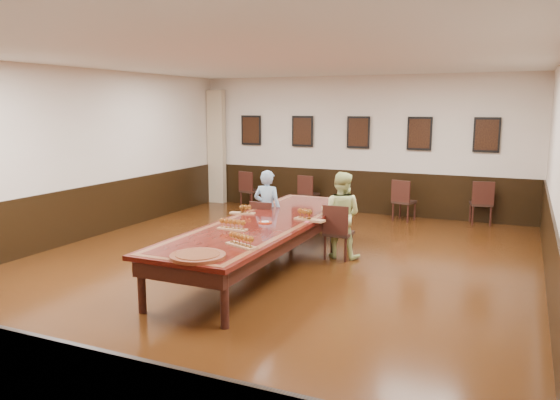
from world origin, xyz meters
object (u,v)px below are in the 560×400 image
at_px(chair_woman, 339,231).
at_px(spare_chair_d, 481,202).
at_px(spare_chair_c, 404,200).
at_px(person_man, 267,210).
at_px(chair_man, 265,225).
at_px(person_woman, 341,215).
at_px(carved_platter, 198,256).
at_px(spare_chair_b, 309,193).
at_px(conference_table, 267,230).
at_px(spare_chair_a, 251,189).

xyz_separation_m(chair_woman, spare_chair_d, (1.93, 3.83, 0.01)).
xyz_separation_m(spare_chair_c, person_man, (-1.72, -3.38, 0.24)).
xyz_separation_m(chair_man, person_woman, (1.35, 0.08, 0.28)).
bearing_deg(spare_chair_d, carved_platter, 56.78).
distance_m(spare_chair_b, spare_chair_c, 2.35).
relative_size(spare_chair_c, person_woman, 0.64).
xyz_separation_m(chair_woman, conference_table, (-0.85, -0.98, 0.15)).
bearing_deg(person_woman, chair_woman, 90.00).
xyz_separation_m(person_woman, conference_table, (-0.85, -1.07, -0.11)).
relative_size(chair_woman, person_woman, 0.64).
bearing_deg(conference_table, carved_platter, -85.65).
height_order(chair_man, conference_table, chair_man).
bearing_deg(spare_chair_a, chair_man, 134.29).
bearing_deg(chair_woman, spare_chair_d, -117.43).
bearing_deg(spare_chair_a, chair_woman, 147.97).
bearing_deg(spare_chair_d, chair_woman, 50.42).
relative_size(spare_chair_b, conference_table, 0.17).
bearing_deg(spare_chair_d, spare_chair_b, -11.19).
bearing_deg(spare_chair_a, person_woman, 148.78).
distance_m(spare_chair_d, person_woman, 4.21).
bearing_deg(chair_woman, person_woman, -90.00).
bearing_deg(person_man, spare_chair_c, -117.67).
height_order(spare_chair_b, conference_table, spare_chair_b).
distance_m(chair_woman, spare_chair_b, 4.21).
relative_size(chair_man, spare_chair_d, 0.93).
distance_m(spare_chair_a, spare_chair_d, 5.36).
height_order(conference_table, carved_platter, carved_platter).
xyz_separation_m(chair_man, spare_chair_d, (3.29, 3.81, 0.03)).
bearing_deg(spare_chair_b, spare_chair_a, 16.01).
bearing_deg(spare_chair_a, carved_platter, 125.83).
relative_size(spare_chair_b, spare_chair_d, 0.93).
distance_m(spare_chair_c, conference_table, 4.64).
height_order(spare_chair_b, spare_chair_c, spare_chair_c).
bearing_deg(spare_chair_c, conference_table, 88.69).
bearing_deg(chair_woman, spare_chair_a, -46.20).
xyz_separation_m(spare_chair_c, spare_chair_d, (1.57, 0.33, 0.01)).
height_order(spare_chair_b, spare_chair_d, spare_chair_d).
xyz_separation_m(chair_man, carved_platter, (0.67, -3.21, 0.34)).
distance_m(spare_chair_a, conference_table, 5.15).
bearing_deg(carved_platter, spare_chair_a, 112.30).
xyz_separation_m(person_man, carved_platter, (0.68, -3.30, 0.07)).
distance_m(spare_chair_d, carved_platter, 7.50).
height_order(chair_woman, spare_chair_c, chair_woman).
relative_size(spare_chair_d, person_woman, 0.66).
height_order(chair_woman, spare_chair_b, chair_woman).
distance_m(chair_man, person_woman, 1.38).
bearing_deg(carved_platter, chair_man, 101.88).
bearing_deg(spare_chair_c, person_woman, 97.71).
bearing_deg(person_man, spare_chair_d, -132.20).
height_order(spare_chair_c, person_woman, person_woman).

